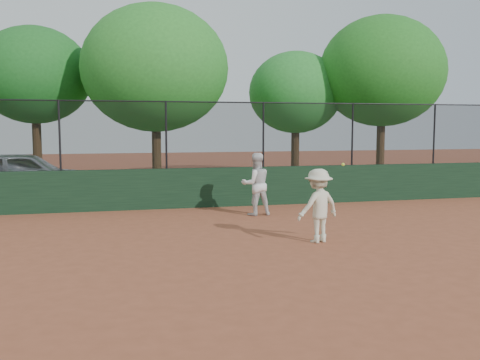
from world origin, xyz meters
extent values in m
plane|color=#9B4E32|center=(0.00, 0.00, 0.00)|extent=(80.00, 80.00, 0.00)
cube|color=#16321D|center=(0.00, 6.00, 0.60)|extent=(26.00, 0.20, 1.20)
cube|color=#32581B|center=(0.00, 12.00, 0.00)|extent=(36.00, 12.00, 0.01)
imported|color=#AEB2B8|center=(-4.88, 8.84, 0.83)|extent=(4.92, 2.08, 1.66)
imported|color=silver|center=(1.76, 4.21, 0.86)|extent=(0.88, 0.71, 1.73)
imported|color=beige|center=(2.10, 0.55, 0.78)|extent=(1.14, 0.86, 1.57)
sphere|color=#C0E132|center=(2.46, 0.15, 1.68)|extent=(0.06, 0.06, 0.06)
cube|color=black|center=(0.00, 6.00, 2.20)|extent=(26.00, 0.02, 2.00)
cylinder|color=black|center=(0.00, 6.00, 3.18)|extent=(26.00, 0.04, 0.04)
cylinder|color=black|center=(-3.50, 6.00, 2.20)|extent=(0.06, 0.06, 2.00)
cylinder|color=black|center=(-0.50, 6.00, 2.20)|extent=(0.06, 0.06, 2.00)
cylinder|color=black|center=(2.50, 6.00, 2.20)|extent=(0.06, 0.06, 2.00)
cylinder|color=black|center=(5.50, 6.00, 2.20)|extent=(0.06, 0.06, 2.00)
cylinder|color=black|center=(8.50, 6.00, 2.20)|extent=(0.06, 0.06, 2.00)
cylinder|color=#452D18|center=(-4.94, 13.10, 1.38)|extent=(0.36, 0.36, 2.76)
ellipsoid|color=#19581D|center=(-4.94, 13.10, 4.49)|extent=(4.49, 4.08, 3.88)
cylinder|color=#442E18|center=(-0.34, 10.98, 1.25)|extent=(0.36, 0.36, 2.49)
ellipsoid|color=#277224|center=(-0.34, 10.98, 4.66)|extent=(5.62, 5.11, 4.85)
cylinder|color=#3F2715|center=(5.97, 12.65, 1.17)|extent=(0.36, 0.36, 2.33)
ellipsoid|color=#247028|center=(5.97, 12.65, 3.95)|extent=(4.17, 3.79, 3.60)
cylinder|color=#492E1A|center=(9.45, 11.32, 1.35)|extent=(0.36, 0.36, 2.69)
ellipsoid|color=#20651D|center=(9.45, 11.32, 4.82)|extent=(5.51, 5.00, 4.75)
camera|label=1|loc=(-2.24, -9.90, 2.46)|focal=40.00mm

